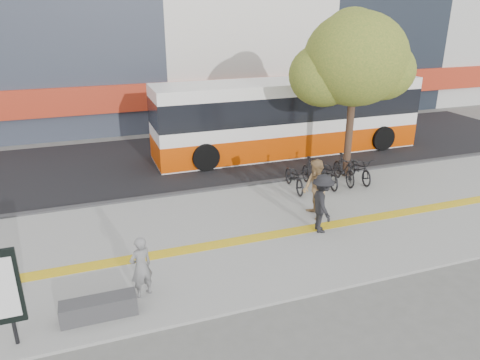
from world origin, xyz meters
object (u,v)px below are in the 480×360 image
object	(u,v)px
seated_woman	(141,267)
pedestrian_dark	(322,203)
bench	(99,308)
bus	(288,119)
signboard	(6,289)
pedestrian_tan	(316,189)
street_tree	(353,61)

from	to	relation	value
seated_woman	pedestrian_dark	distance (m)	5.69
bench	bus	xyz separation A→B (m)	(9.03, 9.70, 1.30)
bench	signboard	size ratio (longest dim) A/B	0.73
seated_woman	pedestrian_tan	world-z (taller)	pedestrian_tan
street_tree	bus	distance (m)	4.75
signboard	bus	size ratio (longest dim) A/B	0.18
bench	bus	bearing A→B (deg)	47.06
signboard	pedestrian_tan	xyz separation A→B (m)	(8.37, 3.21, -0.34)
bench	pedestrian_dark	world-z (taller)	pedestrian_dark
street_tree	signboard	bearing A→B (deg)	-150.93
bus	seated_woman	bearing A→B (deg)	-131.07
signboard	pedestrian_tan	size ratio (longest dim) A/B	1.16
street_tree	pedestrian_tan	world-z (taller)	street_tree
signboard	bus	bearing A→B (deg)	43.28
signboard	pedestrian_tan	distance (m)	8.97
bus	pedestrian_tan	world-z (taller)	bus
bench	seated_woman	xyz separation A→B (m)	(1.01, 0.50, 0.52)
bench	pedestrian_tan	xyz separation A→B (m)	(6.77, 2.90, 0.73)
seated_woman	bench	bearing A→B (deg)	3.95
street_tree	pedestrian_tan	xyz separation A→B (m)	(-3.01, -3.12, -3.48)
signboard	pedestrian_dark	distance (m)	8.42
bench	street_tree	world-z (taller)	street_tree
bench	pedestrian_dark	xyz separation A→B (m)	(6.50, 1.98, 0.67)
bench	seated_woman	world-z (taller)	seated_woman
bench	signboard	bearing A→B (deg)	-169.19
street_tree	pedestrian_tan	distance (m)	5.56
signboard	street_tree	bearing A→B (deg)	29.07
bench	pedestrian_dark	bearing A→B (deg)	16.93
bench	bus	world-z (taller)	bus
signboard	pedestrian_tan	world-z (taller)	signboard
street_tree	bench	bearing A→B (deg)	-148.38
pedestrian_dark	bench	bearing A→B (deg)	119.88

